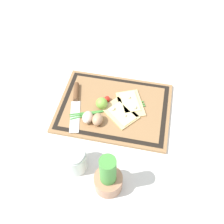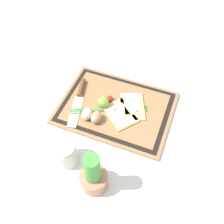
% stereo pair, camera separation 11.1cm
% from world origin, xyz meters
% --- Properties ---
extents(ground_plane, '(6.00, 6.00, 0.00)m').
position_xyz_m(ground_plane, '(0.00, 0.00, 0.00)').
color(ground_plane, silver).
extents(cutting_board, '(0.49, 0.37, 0.02)m').
position_xyz_m(cutting_board, '(0.00, 0.00, 0.01)').
color(cutting_board, '#997047').
rests_on(cutting_board, ground_plane).
extents(pizza_slice_near, '(0.15, 0.18, 0.02)m').
position_xyz_m(pizza_slice_near, '(-0.07, -0.03, 0.02)').
color(pizza_slice_near, '#DBBC7F').
rests_on(pizza_slice_near, cutting_board).
extents(pizza_slice_far, '(0.18, 0.17, 0.02)m').
position_xyz_m(pizza_slice_far, '(-0.03, 0.03, 0.02)').
color(pizza_slice_far, '#DBBC7F').
rests_on(pizza_slice_far, cutting_board).
extents(knife, '(0.09, 0.27, 0.02)m').
position_xyz_m(knife, '(0.18, -0.00, 0.02)').
color(knife, silver).
rests_on(knife, cutting_board).
extents(egg_brown, '(0.04, 0.06, 0.04)m').
position_xyz_m(egg_brown, '(0.05, 0.10, 0.04)').
color(egg_brown, tan).
rests_on(egg_brown, cutting_board).
extents(egg_pink, '(0.04, 0.06, 0.04)m').
position_xyz_m(egg_pink, '(0.09, 0.10, 0.04)').
color(egg_pink, beige).
rests_on(egg_pink, cutting_board).
extents(lime, '(0.05, 0.05, 0.05)m').
position_xyz_m(lime, '(0.05, 0.01, 0.04)').
color(lime, '#7FB742').
rests_on(lime, cutting_board).
extents(cherry_tomato_red, '(0.03, 0.03, 0.03)m').
position_xyz_m(cherry_tomato_red, '(0.04, -0.02, 0.03)').
color(cherry_tomato_red, red).
rests_on(cherry_tomato_red, cutting_board).
extents(cherry_tomato_yellow, '(0.02, 0.02, 0.02)m').
position_xyz_m(cherry_tomato_yellow, '(0.06, -0.01, 0.03)').
color(cherry_tomato_yellow, orange).
rests_on(cherry_tomato_yellow, cutting_board).
extents(scallion_bunch, '(0.31, 0.17, 0.01)m').
position_xyz_m(scallion_bunch, '(0.02, 0.03, 0.02)').
color(scallion_bunch, '#47933D').
rests_on(scallion_bunch, cutting_board).
extents(herb_pot, '(0.10, 0.10, 0.19)m').
position_xyz_m(herb_pot, '(-0.05, 0.35, 0.07)').
color(herb_pot, '#AD7A5B').
rests_on(herb_pot, ground_plane).
extents(sauce_jar, '(0.09, 0.09, 0.11)m').
position_xyz_m(sauce_jar, '(0.09, 0.30, 0.05)').
color(sauce_jar, silver).
rests_on(sauce_jar, ground_plane).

